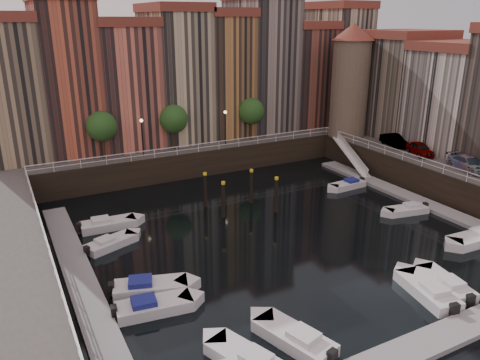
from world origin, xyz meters
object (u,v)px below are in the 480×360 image
boat_left_1 (153,307)px  car_a (420,150)px  corner_tower (350,79)px  car_b (394,141)px  gangway (351,155)px  mooring_pilings (239,193)px  car_c (468,165)px  boat_left_2 (149,287)px

boat_left_1 → car_a: (33.82, 10.04, 3.31)m
corner_tower → car_b: bearing=-81.0°
car_b → gangway: bearing=161.1°
corner_tower → mooring_pilings: bearing=-156.0°
boat_left_1 → car_a: bearing=24.0°
boat_left_1 → car_c: 34.08m
gangway → car_c: bearing=-73.7°
mooring_pilings → boat_left_2: 15.62m
boat_left_1 → boat_left_2: size_ratio=0.96×
mooring_pilings → car_b: car_b is taller
car_b → boat_left_2: bearing=-146.1°
boat_left_2 → car_b: (33.51, 11.87, 3.30)m
gangway → boat_left_2: 32.89m
corner_tower → car_a: bearing=-85.0°
boat_left_1 → car_b: (33.97, 14.09, 3.31)m
gangway → car_c: size_ratio=1.75×
boat_left_1 → boat_left_2: bearing=85.8°
gangway → boat_left_1: 34.33m
gangway → car_b: car_b is taller
car_b → corner_tower: bearing=113.4°
mooring_pilings → boat_left_1: size_ratio=1.12×
corner_tower → car_a: (0.98, -11.18, -6.50)m
boat_left_1 → car_c: car_c is taller
corner_tower → gangway: 9.86m
boat_left_2 → car_a: bearing=30.5°
boat_left_1 → boat_left_2: 2.27m
corner_tower → gangway: bearing=-122.8°
boat_left_1 → boat_left_2: (0.46, 2.22, 0.01)m
mooring_pilings → car_a: (21.36, -2.10, 2.04)m
mooring_pilings → boat_left_2: mooring_pilings is taller
car_c → mooring_pilings: bearing=169.2°
mooring_pilings → gangway: bearing=14.7°
mooring_pilings → car_a: bearing=-5.6°
corner_tower → boat_left_1: (-32.84, -21.23, -9.81)m
gangway → boat_left_1: size_ratio=1.64×
corner_tower → car_b: size_ratio=3.26×
car_a → boat_left_2: bearing=-147.1°
gangway → car_b: bearing=-33.2°
boat_left_1 → car_a: size_ratio=1.25×
gangway → car_b: size_ratio=1.96×
mooring_pilings → car_b: (21.52, 1.95, 2.05)m
mooring_pilings → boat_left_2: size_ratio=1.08×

